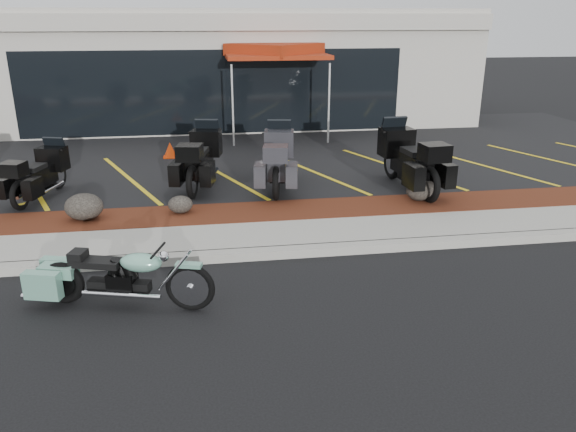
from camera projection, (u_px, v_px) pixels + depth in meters
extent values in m
plane|color=black|center=(240.00, 284.00, 8.38)|extent=(90.00, 90.00, 0.00)
cube|color=gray|center=(236.00, 255.00, 9.19)|extent=(24.00, 0.25, 0.15)
cube|color=gray|center=(233.00, 239.00, 9.84)|extent=(24.00, 1.20, 0.15)
cube|color=#3B1D0D|center=(230.00, 216.00, 10.96)|extent=(24.00, 1.20, 0.16)
cube|color=black|center=(219.00, 153.00, 15.98)|extent=(26.00, 9.60, 0.15)
cube|color=#A8A297|center=(211.00, 66.00, 21.20)|extent=(18.00, 8.00, 4.00)
cube|color=black|center=(215.00, 92.00, 17.66)|extent=(12.00, 0.06, 2.60)
cube|color=#A8A297|center=(211.00, 22.00, 16.93)|extent=(18.00, 0.30, 0.50)
ellipsoid|color=black|center=(84.00, 207.00, 10.48)|extent=(0.71, 0.59, 0.50)
ellipsoid|color=black|center=(180.00, 204.00, 10.86)|extent=(0.48, 0.40, 0.34)
ellipsoid|color=black|center=(420.00, 191.00, 11.59)|extent=(0.56, 0.47, 0.40)
cone|color=#EB3A07|center=(170.00, 150.00, 15.18)|extent=(0.38, 0.38, 0.41)
cylinder|color=silver|center=(254.00, 108.00, 15.91)|extent=(0.06, 0.06, 2.34)
cylinder|color=silver|center=(338.00, 101.00, 17.20)|extent=(0.06, 0.06, 2.34)
cylinder|color=silver|center=(216.00, 96.00, 18.26)|extent=(0.06, 0.06, 2.34)
cylinder|color=silver|center=(292.00, 91.00, 19.55)|extent=(0.06, 0.06, 2.34)
cube|color=maroon|center=(275.00, 55.00, 17.28)|extent=(3.91, 3.91, 0.12)
cube|color=maroon|center=(275.00, 49.00, 17.23)|extent=(2.97, 2.97, 0.36)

